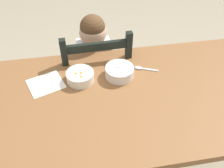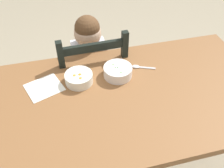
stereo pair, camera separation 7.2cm
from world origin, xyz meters
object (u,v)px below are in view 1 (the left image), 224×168
Objects in this scene: dining_chair at (96,82)px; bowl_of_carrots at (80,76)px; dining_table at (122,109)px; bowl_of_peas at (120,72)px; child_figure at (95,62)px; spoon at (142,68)px.

bowl_of_carrots is (-0.11, -0.30, 0.33)m from dining_chair.
dining_table is 10.38× the size of bowl_of_carrots.
dining_table is 1.66× the size of dining_chair.
bowl_of_peas reaches higher than dining_table.
bowl_of_carrots reaches higher than dining_table.
child_figure is (-0.10, 0.45, -0.02)m from dining_table.
dining_table is 11.62× the size of spoon.
bowl_of_peas is 0.22m from bowl_of_carrots.
dining_chair is at bearing 101.58° from dining_table.
dining_chair reaches higher than dining_table.
dining_chair is 6.24× the size of bowl_of_carrots.
spoon is (0.25, -0.26, 0.31)m from dining_chair.
dining_chair reaches higher than bowl_of_peas.
dining_table is at bearing -78.05° from child_figure.
spoon is at bearing 52.01° from dining_table.
dining_chair reaches higher than bowl_of_carrots.
bowl_of_peas is (0.01, 0.16, 0.14)m from dining_table.
dining_chair is 0.46m from bowl_of_peas.
dining_table is 0.27m from spoon.
dining_chair is 5.92× the size of bowl_of_peas.
child_figure is at bearing 134.42° from spoon.
child_figure is 0.38m from spoon.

